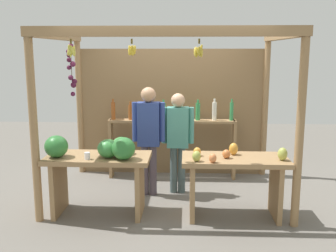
% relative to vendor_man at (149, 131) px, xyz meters
% --- Properties ---
extents(ground_plane, '(12.00, 12.00, 0.00)m').
position_rel_vendor_man_xyz_m(ground_plane, '(0.29, 0.04, -0.97)').
color(ground_plane, slate).
rests_on(ground_plane, ground).
extents(market_stall, '(3.32, 2.20, 2.41)m').
position_rel_vendor_man_xyz_m(market_stall, '(0.28, 0.53, 0.43)').
color(market_stall, '#99754C').
rests_on(market_stall, ground).
extents(fruit_counter_left, '(1.39, 0.69, 1.08)m').
position_rel_vendor_man_xyz_m(fruit_counter_left, '(-0.57, -0.77, -0.25)').
color(fruit_counter_left, '#99754C').
rests_on(fruit_counter_left, ground).
extents(fruit_counter_right, '(1.34, 0.64, 0.95)m').
position_rel_vendor_man_xyz_m(fruit_counter_right, '(1.17, -0.74, -0.38)').
color(fruit_counter_right, '#99754C').
rests_on(fruit_counter_right, ground).
extents(bottle_shelf_unit, '(2.13, 0.22, 1.36)m').
position_rel_vendor_man_xyz_m(bottle_shelf_unit, '(0.32, 0.83, -0.14)').
color(bottle_shelf_unit, '#99754C').
rests_on(bottle_shelf_unit, ground).
extents(vendor_man, '(0.48, 0.22, 1.62)m').
position_rel_vendor_man_xyz_m(vendor_man, '(0.00, 0.00, 0.00)').
color(vendor_man, '#524854').
rests_on(vendor_man, ground).
extents(vendor_woman, '(0.48, 0.21, 1.52)m').
position_rel_vendor_man_xyz_m(vendor_woman, '(0.43, 0.11, -0.07)').
color(vendor_woman, '#4B6061').
rests_on(vendor_woman, ground).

